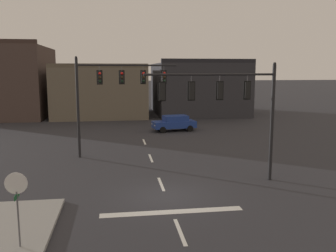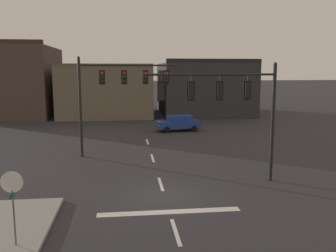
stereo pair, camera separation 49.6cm
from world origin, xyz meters
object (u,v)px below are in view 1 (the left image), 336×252
object	(u,v)px
stop_sign	(17,192)
car_lot_nearside	(174,123)
signal_mast_near_side	(230,100)
signal_mast_far_side	(113,86)

from	to	relation	value
stop_sign	car_lot_nearside	bearing A→B (deg)	68.69
car_lot_nearside	signal_mast_near_side	bearing A→B (deg)	-89.36
signal_mast_far_side	stop_sign	bearing A→B (deg)	-102.87
car_lot_nearside	stop_sign	bearing A→B (deg)	-111.31
signal_mast_far_side	stop_sign	distance (m)	14.66
signal_mast_near_side	signal_mast_far_side	distance (m)	9.89
signal_mast_far_side	car_lot_nearside	world-z (taller)	signal_mast_far_side
stop_sign	car_lot_nearside	size ratio (longest dim) A/B	0.61
signal_mast_near_side	stop_sign	xyz separation A→B (m)	(-9.55, -6.43, -2.51)
signal_mast_far_side	stop_sign	size ratio (longest dim) A/B	2.59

